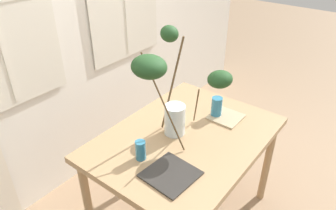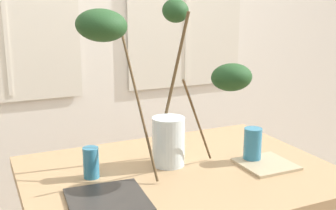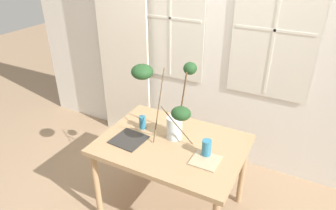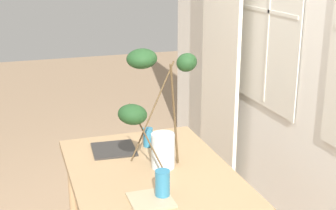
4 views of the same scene
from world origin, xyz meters
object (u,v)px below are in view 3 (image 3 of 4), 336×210
object	(u,v)px
plate_square_right	(205,160)
plate_square_left	(129,140)
vase_with_branches	(167,102)
drinking_glass_blue_right	(206,148)
drinking_glass_blue_left	(143,122)
dining_table	(172,150)

from	to	relation	value
plate_square_right	plate_square_left	bearing A→B (deg)	-176.72
vase_with_branches	drinking_glass_blue_right	size ratio (longest dim) A/B	4.80
vase_with_branches	plate_square_left	xyz separation A→B (m)	(-0.28, -0.18, -0.35)
vase_with_branches	drinking_glass_blue_right	world-z (taller)	vase_with_branches
plate_square_left	plate_square_right	world-z (taller)	same
drinking_glass_blue_left	plate_square_left	xyz separation A→B (m)	(-0.00, -0.22, -0.06)
vase_with_branches	drinking_glass_blue_left	size ratio (longest dim) A/B	5.74
dining_table	vase_with_branches	xyz separation A→B (m)	(-0.07, 0.04, 0.44)
dining_table	drinking_glass_blue_left	size ratio (longest dim) A/B	10.07
drinking_glass_blue_right	vase_with_branches	bearing A→B (deg)	170.01
plate_square_left	drinking_glass_blue_right	bearing A→B (deg)	9.07
drinking_glass_blue_left	drinking_glass_blue_right	world-z (taller)	drinking_glass_blue_right
drinking_glass_blue_left	dining_table	bearing A→B (deg)	-13.49
vase_with_branches	plate_square_right	distance (m)	0.56
dining_table	plate_square_right	xyz separation A→B (m)	(0.35, -0.10, 0.09)
plate_square_left	plate_square_right	xyz separation A→B (m)	(0.70, 0.04, 0.00)
vase_with_branches	drinking_glass_blue_left	xyz separation A→B (m)	(-0.28, 0.05, -0.30)
vase_with_branches	plate_square_left	size ratio (longest dim) A/B	2.63
drinking_glass_blue_right	plate_square_left	xyz separation A→B (m)	(-0.67, -0.11, -0.07)
vase_with_branches	drinking_glass_blue_left	distance (m)	0.41
drinking_glass_blue_right	drinking_glass_blue_left	bearing A→B (deg)	170.20
drinking_glass_blue_left	drinking_glass_blue_right	xyz separation A→B (m)	(0.67, -0.12, 0.01)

